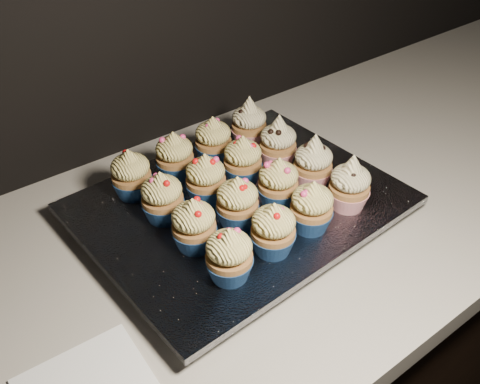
# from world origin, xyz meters

# --- Properties ---
(cabinet) EXTENTS (2.40, 0.60, 0.86)m
(cabinet) POSITION_xyz_m (0.00, 1.70, 0.43)
(cabinet) COLOR black
(cabinet) RESTS_ON ground
(worktop) EXTENTS (2.44, 0.64, 0.04)m
(worktop) POSITION_xyz_m (0.00, 1.70, 0.88)
(worktop) COLOR beige
(worktop) RESTS_ON cabinet
(baking_tray) EXTENTS (0.45, 0.35, 0.02)m
(baking_tray) POSITION_xyz_m (-0.24, 1.71, 0.91)
(baking_tray) COLOR black
(baking_tray) RESTS_ON worktop
(foil_lining) EXTENTS (0.49, 0.39, 0.01)m
(foil_lining) POSITION_xyz_m (-0.24, 1.71, 0.93)
(foil_lining) COLOR silver
(foil_lining) RESTS_ON baking_tray
(cupcake_0) EXTENTS (0.06, 0.06, 0.08)m
(cupcake_0) POSITION_xyz_m (-0.35, 1.59, 0.97)
(cupcake_0) COLOR navy
(cupcake_0) RESTS_ON foil_lining
(cupcake_1) EXTENTS (0.06, 0.06, 0.08)m
(cupcake_1) POSITION_xyz_m (-0.27, 1.60, 0.97)
(cupcake_1) COLOR navy
(cupcake_1) RESTS_ON foil_lining
(cupcake_2) EXTENTS (0.06, 0.06, 0.08)m
(cupcake_2) POSITION_xyz_m (-0.20, 1.60, 0.97)
(cupcake_2) COLOR navy
(cupcake_2) RESTS_ON foil_lining
(cupcake_3) EXTENTS (0.06, 0.06, 0.10)m
(cupcake_3) POSITION_xyz_m (-0.12, 1.60, 0.97)
(cupcake_3) COLOR #AD182A
(cupcake_3) RESTS_ON foil_lining
(cupcake_4) EXTENTS (0.06, 0.06, 0.08)m
(cupcake_4) POSITION_xyz_m (-0.35, 1.67, 0.97)
(cupcake_4) COLOR navy
(cupcake_4) RESTS_ON foil_lining
(cupcake_5) EXTENTS (0.06, 0.06, 0.08)m
(cupcake_5) POSITION_xyz_m (-0.28, 1.67, 0.97)
(cupcake_5) COLOR navy
(cupcake_5) RESTS_ON foil_lining
(cupcake_6) EXTENTS (0.06, 0.06, 0.08)m
(cupcake_6) POSITION_xyz_m (-0.20, 1.67, 0.97)
(cupcake_6) COLOR navy
(cupcake_6) RESTS_ON foil_lining
(cupcake_7) EXTENTS (0.06, 0.06, 0.10)m
(cupcake_7) POSITION_xyz_m (-0.12, 1.68, 0.97)
(cupcake_7) COLOR #AD182A
(cupcake_7) RESTS_ON foil_lining
(cupcake_8) EXTENTS (0.06, 0.06, 0.08)m
(cupcake_8) POSITION_xyz_m (-0.36, 1.75, 0.97)
(cupcake_8) COLOR navy
(cupcake_8) RESTS_ON foil_lining
(cupcake_9) EXTENTS (0.06, 0.06, 0.08)m
(cupcake_9) POSITION_xyz_m (-0.28, 1.75, 0.97)
(cupcake_9) COLOR navy
(cupcake_9) RESTS_ON foil_lining
(cupcake_10) EXTENTS (0.06, 0.06, 0.08)m
(cupcake_10) POSITION_xyz_m (-0.21, 1.75, 0.97)
(cupcake_10) COLOR navy
(cupcake_10) RESTS_ON foil_lining
(cupcake_11) EXTENTS (0.06, 0.06, 0.10)m
(cupcake_11) POSITION_xyz_m (-0.13, 1.76, 0.97)
(cupcake_11) COLOR #AD182A
(cupcake_11) RESTS_ON foil_lining
(cupcake_12) EXTENTS (0.06, 0.06, 0.08)m
(cupcake_12) POSITION_xyz_m (-0.37, 1.83, 0.97)
(cupcake_12) COLOR navy
(cupcake_12) RESTS_ON foil_lining
(cupcake_13) EXTENTS (0.06, 0.06, 0.08)m
(cupcake_13) POSITION_xyz_m (-0.29, 1.83, 0.97)
(cupcake_13) COLOR navy
(cupcake_13) RESTS_ON foil_lining
(cupcake_14) EXTENTS (0.06, 0.06, 0.08)m
(cupcake_14) POSITION_xyz_m (-0.21, 1.83, 0.97)
(cupcake_14) COLOR navy
(cupcake_14) RESTS_ON foil_lining
(cupcake_15) EXTENTS (0.06, 0.06, 0.10)m
(cupcake_15) POSITION_xyz_m (-0.13, 1.84, 0.97)
(cupcake_15) COLOR #AD182A
(cupcake_15) RESTS_ON foil_lining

